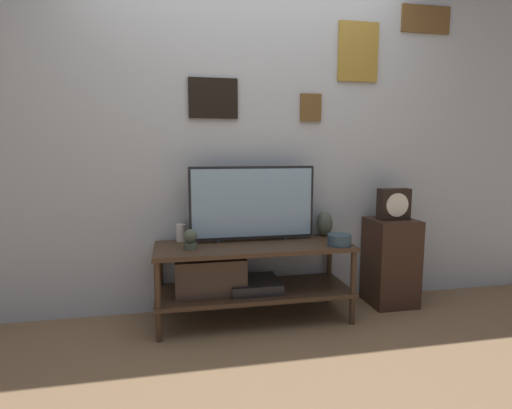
# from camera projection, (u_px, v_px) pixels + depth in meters

# --- Properties ---
(ground_plane) EXTENTS (12.00, 12.00, 0.00)m
(ground_plane) POSITION_uv_depth(u_px,v_px,m) (262.00, 337.00, 2.63)
(ground_plane) COLOR #846647
(wall_back) EXTENTS (6.40, 0.08, 2.70)m
(wall_back) POSITION_uv_depth(u_px,v_px,m) (247.00, 132.00, 3.02)
(wall_back) COLOR #B2BCC6
(wall_back) RESTS_ON ground_plane
(media_console) EXTENTS (1.39, 0.50, 0.56)m
(media_console) POSITION_uv_depth(u_px,v_px,m) (237.00, 273.00, 2.84)
(media_console) COLOR #422D1E
(media_console) RESTS_ON ground_plane
(television) EXTENTS (0.92, 0.05, 0.55)m
(television) POSITION_uv_depth(u_px,v_px,m) (252.00, 203.00, 2.91)
(television) COLOR black
(television) RESTS_ON media_console
(vase_urn_stoneware) EXTENTS (0.12, 0.13, 0.20)m
(vase_urn_stoneware) POSITION_uv_depth(u_px,v_px,m) (325.00, 223.00, 3.11)
(vase_urn_stoneware) COLOR #4C5647
(vase_urn_stoneware) RESTS_ON media_console
(vase_wide_bowl) EXTENTS (0.17, 0.17, 0.08)m
(vase_wide_bowl) POSITION_uv_depth(u_px,v_px,m) (339.00, 240.00, 2.80)
(vase_wide_bowl) COLOR #2D4251
(vase_wide_bowl) RESTS_ON media_console
(candle_jar) EXTENTS (0.07, 0.07, 0.12)m
(candle_jar) POSITION_uv_depth(u_px,v_px,m) (181.00, 233.00, 2.93)
(candle_jar) COLOR silver
(candle_jar) RESTS_ON media_console
(decorative_bust) EXTENTS (0.09, 0.09, 0.14)m
(decorative_bust) POSITION_uv_depth(u_px,v_px,m) (190.00, 239.00, 2.70)
(decorative_bust) COLOR #4C5647
(decorative_bust) RESTS_ON media_console
(side_table) EXTENTS (0.35, 0.34, 0.69)m
(side_table) POSITION_uv_depth(u_px,v_px,m) (391.00, 262.00, 3.16)
(side_table) COLOR #382319
(side_table) RESTS_ON ground_plane
(mantel_clock) EXTENTS (0.24, 0.11, 0.24)m
(mantel_clock) POSITION_uv_depth(u_px,v_px,m) (394.00, 204.00, 3.09)
(mantel_clock) COLOR black
(mantel_clock) RESTS_ON side_table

